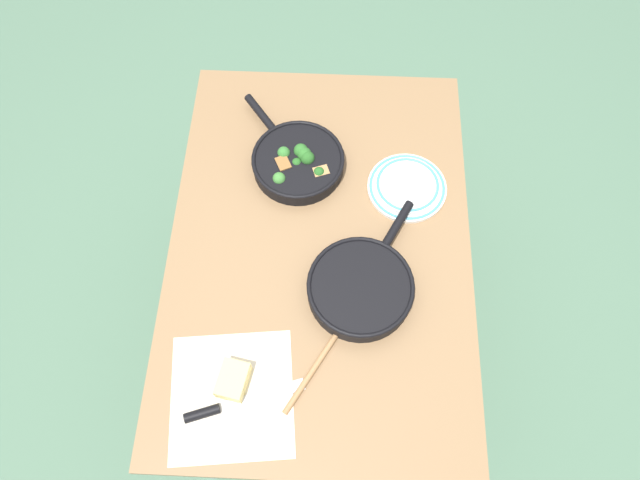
# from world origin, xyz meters

# --- Properties ---
(ground_plane) EXTENTS (14.00, 14.00, 0.00)m
(ground_plane) POSITION_xyz_m (0.00, 0.00, 0.00)
(ground_plane) COLOR #51755B
(dining_table_red) EXTENTS (1.21, 0.83, 0.77)m
(dining_table_red) POSITION_xyz_m (0.00, 0.00, 0.68)
(dining_table_red) COLOR olive
(dining_table_red) RESTS_ON ground_plane
(skillet_broccoli) EXTENTS (0.37, 0.31, 0.07)m
(skillet_broccoli) POSITION_xyz_m (0.25, 0.08, 0.80)
(skillet_broccoli) COLOR black
(skillet_broccoli) RESTS_ON dining_table_red
(skillet_eggs) EXTENTS (0.40, 0.28, 0.05)m
(skillet_eggs) POSITION_xyz_m (-0.14, -0.11, 0.80)
(skillet_eggs) COLOR black
(skillet_eggs) RESTS_ON dining_table_red
(wooden_spoon) EXTENTS (0.32, 0.20, 0.02)m
(wooden_spoon) POSITION_xyz_m (-0.27, -0.05, 0.78)
(wooden_spoon) COLOR #A87A4C
(wooden_spoon) RESTS_ON dining_table_red
(parchment_sheet) EXTENTS (0.34, 0.33, 0.00)m
(parchment_sheet) POSITION_xyz_m (-0.42, 0.20, 0.77)
(parchment_sheet) COLOR silver
(parchment_sheet) RESTS_ON dining_table_red
(grater_knife) EXTENTS (0.12, 0.29, 0.02)m
(grater_knife) POSITION_xyz_m (-0.45, 0.20, 0.78)
(grater_knife) COLOR silver
(grater_knife) RESTS_ON dining_table_red
(cheese_block) EXTENTS (0.10, 0.08, 0.05)m
(cheese_block) POSITION_xyz_m (-0.39, 0.19, 0.80)
(cheese_block) COLOR #EFD67A
(cheese_block) RESTS_ON dining_table_red
(dinner_plate_stack) EXTENTS (0.23, 0.23, 0.03)m
(dinner_plate_stack) POSITION_xyz_m (0.19, -0.24, 0.79)
(dinner_plate_stack) COLOR white
(dinner_plate_stack) RESTS_ON dining_table_red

